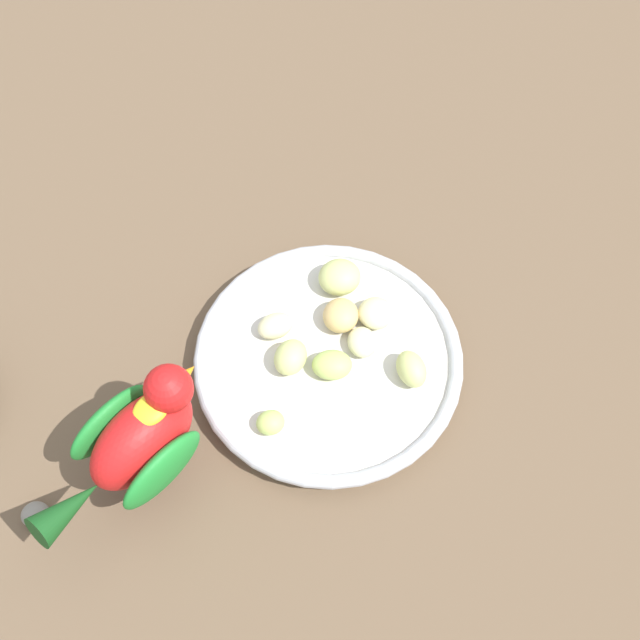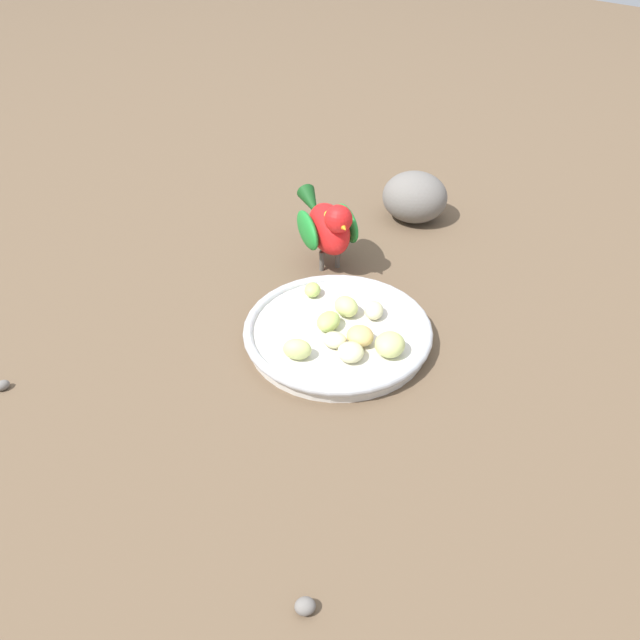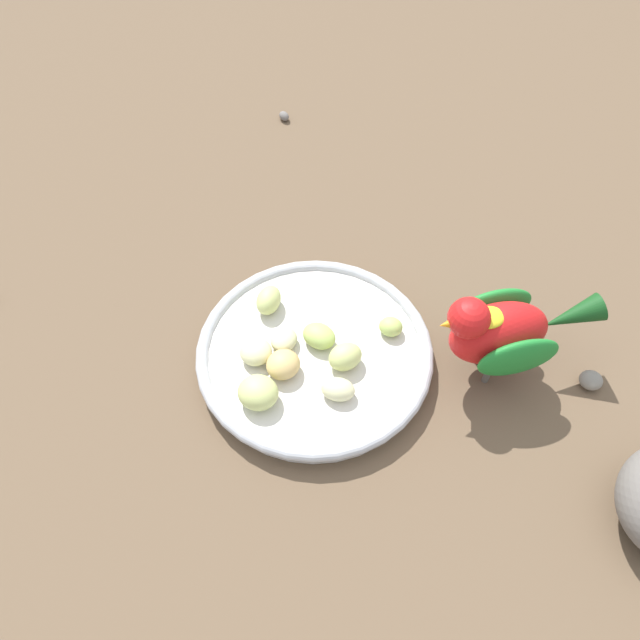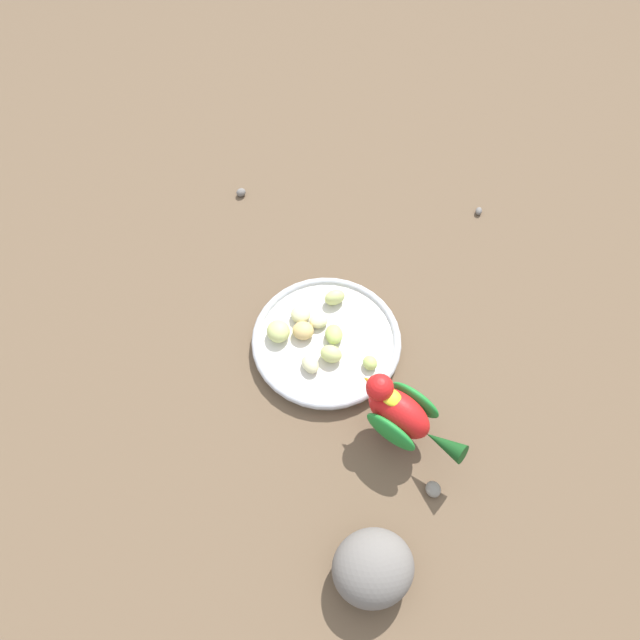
% 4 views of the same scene
% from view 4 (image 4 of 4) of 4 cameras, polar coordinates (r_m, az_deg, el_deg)
% --- Properties ---
extents(ground_plane, '(4.00, 4.00, 0.00)m').
position_cam_4_polar(ground_plane, '(0.90, 1.47, -1.84)').
color(ground_plane, brown).
extents(feeding_bowl, '(0.24, 0.24, 0.02)m').
position_cam_4_polar(feeding_bowl, '(0.89, 0.66, -2.17)').
color(feeding_bowl, beige).
rests_on(feeding_bowl, ground_plane).
extents(apple_piece_0, '(0.03, 0.03, 0.02)m').
position_cam_4_polar(apple_piece_0, '(0.85, 5.16, -4.40)').
color(apple_piece_0, '#B2CC66').
rests_on(apple_piece_0, feeding_bowl).
extents(apple_piece_1, '(0.04, 0.04, 0.02)m').
position_cam_4_polar(apple_piece_1, '(0.85, -1.00, -4.53)').
color(apple_piece_1, beige).
rests_on(apple_piece_1, feeding_bowl).
extents(apple_piece_2, '(0.04, 0.03, 0.02)m').
position_cam_4_polar(apple_piece_2, '(0.88, -1.74, -1.09)').
color(apple_piece_2, tan).
rests_on(apple_piece_2, feeding_bowl).
extents(apple_piece_3, '(0.03, 0.04, 0.02)m').
position_cam_4_polar(apple_piece_3, '(0.87, 1.45, -1.48)').
color(apple_piece_3, '#B2CC66').
rests_on(apple_piece_3, feeding_bowl).
extents(apple_piece_4, '(0.04, 0.04, 0.03)m').
position_cam_4_polar(apple_piece_4, '(0.85, 1.24, -3.52)').
color(apple_piece_4, '#C6D17A').
rests_on(apple_piece_4, feeding_bowl).
extents(apple_piece_5, '(0.04, 0.04, 0.02)m').
position_cam_4_polar(apple_piece_5, '(0.89, -2.00, 0.60)').
color(apple_piece_5, beige).
rests_on(apple_piece_5, feeding_bowl).
extents(apple_piece_6, '(0.04, 0.03, 0.02)m').
position_cam_4_polar(apple_piece_6, '(0.89, -0.15, -0.10)').
color(apple_piece_6, beige).
rests_on(apple_piece_6, feeding_bowl).
extents(apple_piece_7, '(0.05, 0.05, 0.03)m').
position_cam_4_polar(apple_piece_7, '(0.87, -4.30, -1.16)').
color(apple_piece_7, '#C6D17A').
rests_on(apple_piece_7, feeding_bowl).
extents(apple_piece_8, '(0.04, 0.04, 0.03)m').
position_cam_4_polar(apple_piece_8, '(0.91, 1.51, 2.34)').
color(apple_piece_8, '#C6D17A').
rests_on(apple_piece_8, feeding_bowl).
extents(parrot, '(0.15, 0.12, 0.12)m').
position_cam_4_polar(parrot, '(0.78, 8.30, -9.42)').
color(parrot, '#59544C').
rests_on(parrot, ground_plane).
extents(rock_large, '(0.13, 0.13, 0.08)m').
position_cam_4_polar(rock_large, '(0.76, 5.46, -23.97)').
color(rock_large, slate).
rests_on(rock_large, ground_plane).
extents(pebble_0, '(0.01, 0.02, 0.01)m').
position_cam_4_polar(pebble_0, '(1.10, 15.97, 10.69)').
color(pebble_0, slate).
rests_on(pebble_0, ground_plane).
extents(pebble_1, '(0.02, 0.02, 0.01)m').
position_cam_4_polar(pebble_1, '(1.10, -8.11, 12.83)').
color(pebble_1, slate).
rests_on(pebble_1, ground_plane).
extents(pebble_2, '(0.03, 0.03, 0.02)m').
position_cam_4_polar(pebble_2, '(0.82, 11.54, -16.65)').
color(pebble_2, gray).
rests_on(pebble_2, ground_plane).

